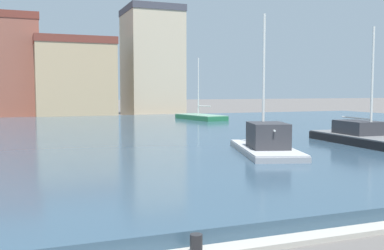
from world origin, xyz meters
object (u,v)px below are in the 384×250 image
object	(u,v)px
sailboat_black	(371,143)
sailboat_grey	(263,149)
mooring_bollard	(196,247)
sailboat_green	(197,119)

from	to	relation	value
sailboat_black	sailboat_grey	world-z (taller)	sailboat_grey
sailboat_black	mooring_bollard	distance (m)	16.86
sailboat_black	sailboat_grey	size ratio (longest dim) A/B	1.10
sailboat_grey	sailboat_green	world-z (taller)	sailboat_grey
sailboat_grey	mooring_bollard	distance (m)	12.23
sailboat_green	sailboat_grey	bearing A→B (deg)	-104.27
sailboat_black	sailboat_grey	xyz separation A→B (m)	(-6.33, -0.21, 0.01)
mooring_bollard	sailboat_black	bearing A→B (deg)	36.85
sailboat_grey	sailboat_green	distance (m)	22.98
sailboat_black	sailboat_green	bearing A→B (deg)	91.74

